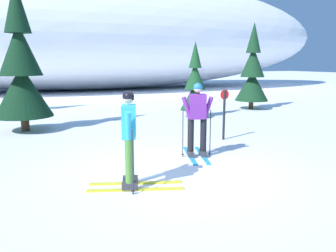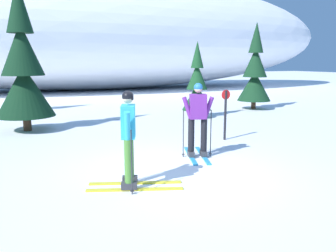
% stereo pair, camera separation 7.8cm
% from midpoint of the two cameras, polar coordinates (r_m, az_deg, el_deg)
% --- Properties ---
extents(ground_plane, '(120.00, 120.00, 0.00)m').
position_cam_midpoint_polar(ground_plane, '(7.21, 1.40, -7.65)').
color(ground_plane, white).
extents(skier_purple_jacket, '(0.88, 1.63, 1.77)m').
position_cam_midpoint_polar(skier_purple_jacket, '(8.14, 4.59, 1.16)').
color(skier_purple_jacket, '#2893CC').
rests_on(skier_purple_jacket, ground).
extents(skier_cyan_jacket, '(1.78, 1.00, 1.77)m').
position_cam_midpoint_polar(skier_cyan_jacket, '(6.16, -6.73, -1.93)').
color(skier_cyan_jacket, gold).
rests_on(skier_cyan_jacket, ground).
extents(pine_tree_center, '(1.86, 1.86, 4.82)m').
position_cam_midpoint_polar(pine_tree_center, '(12.16, -23.36, 8.62)').
color(pine_tree_center, '#47301E').
rests_on(pine_tree_center, ground).
extents(pine_tree_center_right, '(1.18, 1.18, 3.07)m').
position_cam_midpoint_polar(pine_tree_center_right, '(14.09, 4.32, 6.62)').
color(pine_tree_center_right, '#47301E').
rests_on(pine_tree_center_right, ground).
extents(pine_tree_far_right, '(1.58, 1.58, 4.08)m').
position_cam_midpoint_polar(pine_tree_far_right, '(17.05, 13.68, 8.47)').
color(pine_tree_far_right, '#47301E').
rests_on(pine_tree_far_right, ground).
extents(snow_ridge_background, '(43.67, 14.61, 9.16)m').
position_cam_midpoint_polar(snow_ridge_background, '(29.49, -12.24, 14.91)').
color(snow_ridge_background, white).
rests_on(snow_ridge_background, ground).
extents(trail_marker_post, '(0.28, 0.07, 1.46)m').
position_cam_midpoint_polar(trail_marker_post, '(10.12, 9.07, 2.38)').
color(trail_marker_post, black).
rests_on(trail_marker_post, ground).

